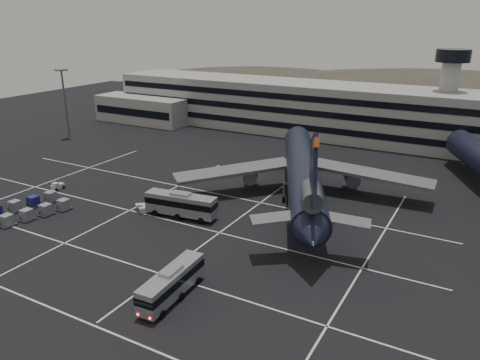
% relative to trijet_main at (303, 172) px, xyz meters
% --- Properties ---
extents(ground, '(260.00, 260.00, 0.00)m').
position_rel_trijet_main_xyz_m(ground, '(-17.80, -22.92, -5.25)').
color(ground, black).
rests_on(ground, ground).
extents(lane_markings, '(90.00, 55.62, 0.01)m').
position_rel_trijet_main_xyz_m(lane_markings, '(-16.85, -22.20, -5.24)').
color(lane_markings, silver).
rests_on(lane_markings, ground).
extents(terminal, '(125.00, 26.00, 24.00)m').
position_rel_trijet_main_xyz_m(terminal, '(-20.75, 48.22, 1.68)').
color(terminal, gray).
rests_on(terminal, ground).
extents(hills, '(352.00, 180.00, 44.00)m').
position_rel_trijet_main_xyz_m(hills, '(0.19, 147.08, -17.32)').
color(hills, '#38332B').
rests_on(hills, ground).
extents(lightpole_left, '(2.40, 2.40, 18.28)m').
position_rel_trijet_main_xyz_m(lightpole_left, '(-72.80, 12.08, 6.57)').
color(lightpole_left, slate).
rests_on(lightpole_left, ground).
extents(trijet_main, '(43.45, 54.51, 18.08)m').
position_rel_trijet_main_xyz_m(trijet_main, '(0.00, 0.00, 0.00)').
color(trijet_main, black).
rests_on(trijet_main, ground).
extents(bus_near, '(3.24, 11.05, 3.85)m').
position_rel_trijet_main_xyz_m(bus_near, '(-1.54, -36.55, -3.14)').
color(bus_near, '#909398').
rests_on(bus_near, ground).
extents(bus_far, '(12.37, 4.31, 4.28)m').
position_rel_trijet_main_xyz_m(bus_far, '(-14.45, -16.79, -2.91)').
color(bus_far, '#909398').
rests_on(bus_far, ground).
extents(tug_a, '(1.52, 2.35, 1.44)m').
position_rel_trijet_main_xyz_m(tug_a, '(-42.84, -17.70, -4.61)').
color(tug_a, '#BABBB6').
rests_on(tug_a, ground).
extents(tug_b, '(2.53, 2.44, 1.42)m').
position_rel_trijet_main_xyz_m(tug_b, '(-21.47, -18.28, -4.62)').
color(tug_b, '#BABBB6').
rests_on(tug_b, ground).
extents(uld_cluster, '(10.99, 16.08, 1.91)m').
position_rel_trijet_main_xyz_m(uld_cluster, '(-37.95, -29.38, -4.32)').
color(uld_cluster, '#2D2D30').
rests_on(uld_cluster, ground).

